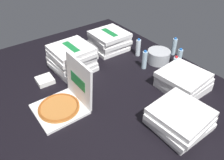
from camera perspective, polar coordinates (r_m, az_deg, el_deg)
ground_plane at (r=2.17m, az=-1.66°, el=-4.50°), size 3.20×2.40×0.02m
open_pizza_box at (r=2.03m, az=-12.20°, el=-5.23°), size 0.42×0.46×0.44m
pizza_stack_right_mid at (r=1.90m, az=17.09°, el=-9.70°), size 0.46×0.46×0.19m
pizza_stack_left_mid at (r=2.31m, az=18.02°, el=-0.22°), size 0.45×0.45×0.19m
pizza_stack_center_near at (r=2.90m, az=-0.74°, el=10.22°), size 0.45×0.45×0.24m
pizza_stack_left_near at (r=2.51m, az=-10.32°, el=5.56°), size 0.47×0.47×0.29m
ice_bucket at (r=2.69m, az=11.98°, el=6.04°), size 0.27×0.27×0.15m
water_bottle_0 at (r=2.49m, az=15.97°, el=3.58°), size 0.06×0.06×0.23m
water_bottle_1 at (r=2.88m, az=15.81°, el=8.34°), size 0.06×0.06×0.23m
water_bottle_2 at (r=2.53m, az=8.43°, el=5.19°), size 0.06×0.06×0.23m
water_bottle_3 at (r=2.77m, az=6.81°, el=8.35°), size 0.06×0.06×0.23m
water_bottle_4 at (r=2.65m, az=17.03°, el=5.53°), size 0.06×0.06×0.23m
napkin_pile at (r=2.43m, az=-17.00°, el=-0.05°), size 0.18×0.18×0.05m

